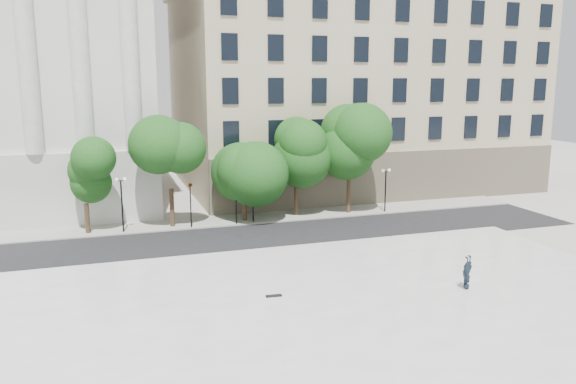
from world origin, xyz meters
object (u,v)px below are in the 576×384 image
at_px(traffic_light_west, 190,184).
at_px(person_lying, 466,284).
at_px(traffic_light_east, 236,181).
at_px(skateboard, 274,296).

relative_size(traffic_light_west, person_lying, 2.25).
xyz_separation_m(traffic_light_east, skateboard, (-1.89, -16.89, -3.17)).
bearing_deg(person_lying, traffic_light_east, 89.19).
relative_size(traffic_light_west, skateboard, 4.91).
distance_m(traffic_light_west, person_lying, 22.67).
bearing_deg(skateboard, person_lying, -7.11).
xyz_separation_m(traffic_light_east, person_lying, (8.30, -19.04, -2.96)).
xyz_separation_m(person_lying, skateboard, (-10.19, 2.15, -0.21)).
bearing_deg(person_lying, skateboard, 143.74).
bearing_deg(skateboard, traffic_light_west, 100.76).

